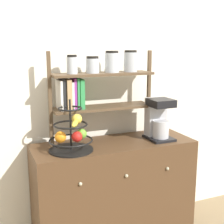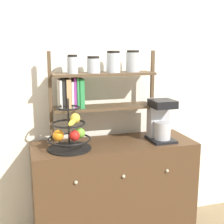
% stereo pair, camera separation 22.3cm
% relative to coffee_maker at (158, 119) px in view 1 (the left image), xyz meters
% --- Properties ---
extents(wall_back, '(7.00, 0.05, 2.60)m').
position_rel_coffee_maker_xyz_m(wall_back, '(-0.35, 0.29, 0.36)').
color(wall_back, silver).
rests_on(wall_back, ground_plane).
extents(sideboard, '(1.19, 0.44, 0.78)m').
position_rel_coffee_maker_xyz_m(sideboard, '(-0.35, 0.03, -0.55)').
color(sideboard, '#4C331E').
rests_on(sideboard, ground_plane).
extents(coffee_maker, '(0.18, 0.22, 0.31)m').
position_rel_coffee_maker_xyz_m(coffee_maker, '(0.00, 0.00, 0.00)').
color(coffee_maker, black).
rests_on(coffee_maker, sideboard).
extents(fruit_stand, '(0.30, 0.30, 0.35)m').
position_rel_coffee_maker_xyz_m(fruit_stand, '(-0.68, -0.03, -0.04)').
color(fruit_stand, black).
rests_on(fruit_stand, sideboard).
extents(shelf_hutch, '(0.79, 0.20, 0.66)m').
position_rel_coffee_maker_xyz_m(shelf_hutch, '(-0.46, 0.12, 0.28)').
color(shelf_hutch, brown).
rests_on(shelf_hutch, sideboard).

